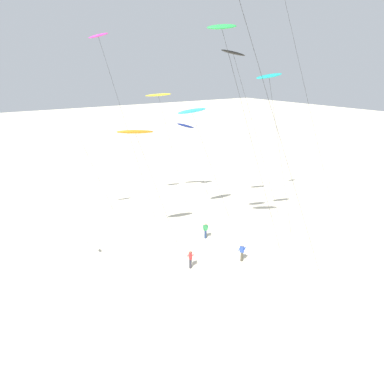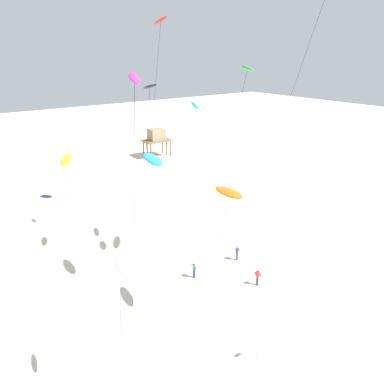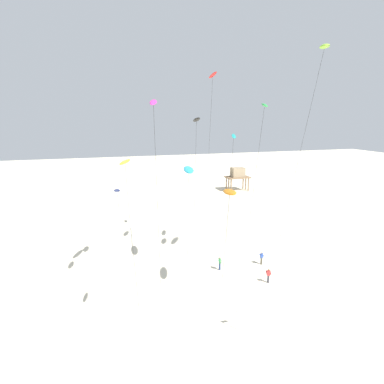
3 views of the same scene
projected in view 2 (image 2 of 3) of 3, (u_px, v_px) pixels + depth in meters
name	position (u px, v px, depth m)	size (l,w,h in m)	color
ground_plane	(263.00, 313.00, 31.72)	(260.00, 260.00, 0.00)	beige
kite_orange	(228.00, 193.00, 27.02)	(1.67, 5.23, 11.59)	orange
kite_navy	(46.00, 197.00, 30.92)	(1.20, 4.39, 10.11)	navy
kite_black	(150.00, 89.00, 32.89)	(2.25, 7.82, 18.22)	black
kite_green	(247.00, 72.00, 31.04)	(2.45, 7.67, 19.74)	green
kite_cyan	(153.00, 160.00, 30.99)	(1.88, 6.18, 12.79)	#33BFE0
kite_yellow	(67.00, 161.00, 26.80)	(1.91, 4.63, 13.76)	yellow
kite_red	(160.00, 31.00, 35.22)	(2.67, 9.93, 23.76)	red
kite_white	(121.00, 269.00, 20.88)	(1.21, 4.16, 9.74)	white
kite_teal	(195.00, 108.00, 36.35)	(1.74, 4.97, 16.20)	teal
kite_magenta	(135.00, 87.00, 20.44)	(1.81, 5.77, 19.75)	#D8339E
kite_flyer_nearest	(237.00, 252.00, 39.51)	(0.68, 0.66, 1.67)	#4C4738
kite_flyer_middle	(258.00, 277.00, 35.26)	(0.64, 0.62, 1.67)	#33333D
kite_flyer_furthest	(194.00, 270.00, 36.44)	(0.69, 0.70, 1.67)	navy
stilt_house	(157.00, 137.00, 77.20)	(5.83, 3.77, 5.81)	#846647
marker_flag	(259.00, 345.00, 26.30)	(0.57, 0.05, 2.10)	gray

